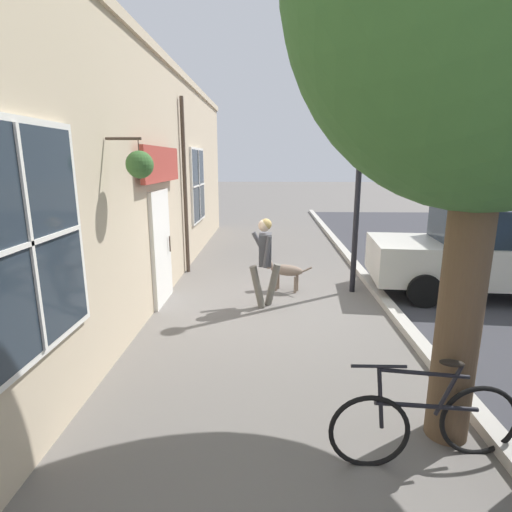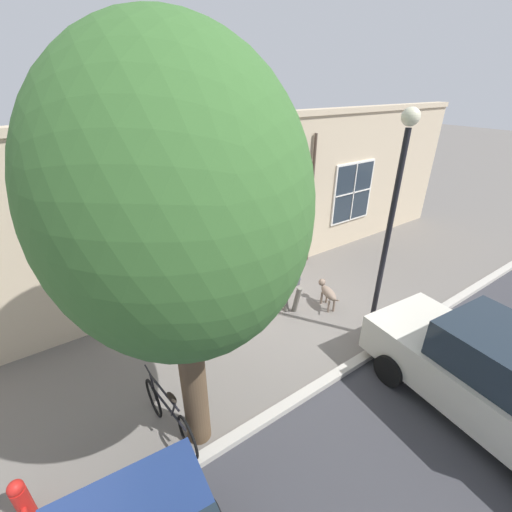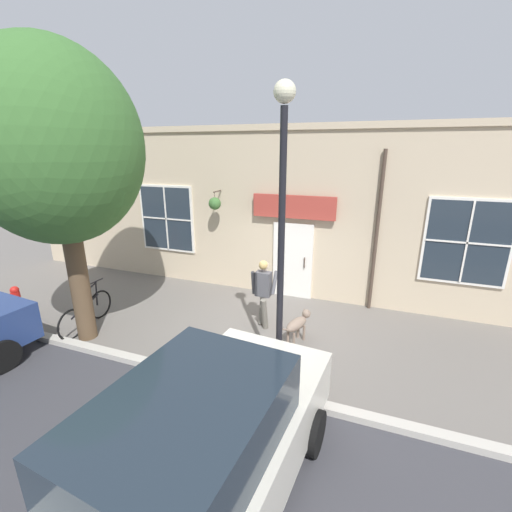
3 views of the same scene
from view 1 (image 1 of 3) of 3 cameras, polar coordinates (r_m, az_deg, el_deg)
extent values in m
plane|color=#66605B|center=(7.41, 3.15, -7.21)|extent=(90.00, 90.00, 0.00)
cube|color=#B2ADA3|center=(7.70, 18.31, -6.61)|extent=(0.20, 28.00, 0.12)
cube|color=#C6B293|center=(7.28, -15.73, 9.86)|extent=(0.30, 18.00, 4.44)
cube|color=#C6B293|center=(7.51, -16.98, 27.60)|extent=(0.42, 18.00, 0.16)
cube|color=white|center=(7.58, -13.50, 1.17)|extent=(0.10, 1.10, 2.10)
cube|color=#232D38|center=(7.58, -13.26, 0.80)|extent=(0.03, 0.90, 1.90)
cylinder|color=#47382D|center=(7.88, -12.20, 1.71)|extent=(0.03, 0.03, 0.30)
cube|color=#AD3D33|center=(7.39, -13.38, 12.62)|extent=(0.08, 2.20, 0.60)
cylinder|color=#47382D|center=(9.46, -10.10, 9.51)|extent=(0.09, 0.09, 3.99)
cylinder|color=#47382D|center=(5.32, -18.42, 15.63)|extent=(0.44, 0.04, 0.04)
cylinder|color=#47382D|center=(5.26, -16.38, 13.84)|extent=(0.01, 0.01, 0.34)
cone|color=#2D2823|center=(5.26, -16.22, 11.44)|extent=(0.32, 0.32, 0.18)
sphere|color=#3D6B33|center=(5.26, -16.28, 12.42)|extent=(0.34, 0.34, 0.34)
cube|color=white|center=(3.79, -30.12, 1.57)|extent=(0.08, 1.82, 2.02)
cube|color=#232D38|center=(3.77, -29.73, 1.57)|extent=(0.03, 1.70, 1.90)
cube|color=white|center=(3.76, -29.47, 1.58)|extent=(0.04, 0.04, 1.90)
cube|color=white|center=(3.76, -29.47, 1.58)|extent=(0.04, 1.70, 0.04)
cube|color=white|center=(11.39, -8.37, 9.97)|extent=(0.08, 1.82, 2.02)
cube|color=#232D38|center=(11.38, -8.22, 9.98)|extent=(0.03, 1.70, 1.90)
cube|color=white|center=(11.38, -8.12, 9.98)|extent=(0.04, 0.04, 1.90)
cube|color=white|center=(11.38, -8.12, 9.98)|extent=(0.04, 1.70, 0.04)
cylinder|color=#6B665B|center=(7.23, 0.20, -4.43)|extent=(0.29, 0.14, 0.79)
cylinder|color=#6B665B|center=(7.38, 2.40, -4.08)|extent=(0.29, 0.14, 0.79)
cube|color=#4C4C51|center=(7.13, 1.34, 0.95)|extent=(0.23, 0.34, 0.57)
sphere|color=beige|center=(7.05, 1.19, 4.38)|extent=(0.22, 0.22, 0.22)
sphere|color=tan|center=(7.04, 1.44, 4.55)|extent=(0.20, 0.20, 0.20)
cylinder|color=#4C4C51|center=(6.90, 1.61, 0.58)|extent=(0.16, 0.09, 0.57)
cylinder|color=#4C4C51|center=(7.35, 0.61, 1.54)|extent=(0.33, 0.09, 0.52)
ellipsoid|color=#7F6B5B|center=(8.16, 4.42, -2.03)|extent=(0.72, 0.45, 0.23)
cylinder|color=#7F6B5B|center=(8.22, 2.88, -3.85)|extent=(0.06, 0.06, 0.34)
cylinder|color=#7F6B5B|center=(8.36, 3.19, -3.56)|extent=(0.06, 0.06, 0.34)
cylinder|color=#7F6B5B|center=(8.11, 5.62, -4.13)|extent=(0.06, 0.06, 0.34)
cylinder|color=#7F6B5B|center=(8.25, 5.89, -3.84)|extent=(0.06, 0.06, 0.34)
sphere|color=#7F6B5B|center=(8.25, 1.78, -1.19)|extent=(0.19, 0.19, 0.19)
cone|color=#7F6B5B|center=(8.29, 1.05, -1.26)|extent=(0.12, 0.12, 0.09)
cone|color=#7F6B5B|center=(8.18, 1.73, -0.68)|extent=(0.06, 0.06, 0.07)
cone|color=#7F6B5B|center=(8.27, 1.96, -0.53)|extent=(0.06, 0.06, 0.07)
cylinder|color=#7F6B5B|center=(8.04, 7.29, -1.95)|extent=(0.21, 0.10, 0.14)
cylinder|color=brown|center=(4.06, 27.37, -5.04)|extent=(0.39, 0.39, 2.86)
sphere|color=#38662D|center=(4.27, 26.54, 23.52)|extent=(2.00, 2.00, 2.00)
torus|color=black|center=(3.89, 15.86, -23.00)|extent=(0.70, 0.05, 0.70)
torus|color=black|center=(4.37, 29.25, -19.88)|extent=(0.70, 0.05, 0.70)
cylinder|color=black|center=(4.00, 23.29, -19.11)|extent=(0.97, 0.21, 0.20)
cylinder|color=black|center=(4.02, 25.80, -16.88)|extent=(0.23, 0.08, 0.47)
cylinder|color=black|center=(3.82, 23.08, -15.18)|extent=(0.82, 0.18, 0.17)
cylinder|color=black|center=(3.74, 17.34, -18.81)|extent=(0.11, 0.05, 0.58)
cylinder|color=black|center=(3.58, 17.14, -14.83)|extent=(0.46, 0.03, 0.03)
ellipsoid|color=black|center=(3.90, 26.20, -13.56)|extent=(0.26, 0.14, 0.10)
cube|color=beige|center=(9.05, 29.77, -0.62)|extent=(4.44, 2.13, 0.76)
cube|color=#1E2833|center=(9.01, 31.56, 3.80)|extent=(2.36, 1.74, 0.68)
cylinder|color=black|center=(7.90, 22.91, -4.59)|extent=(0.63, 0.23, 0.62)
cylinder|color=black|center=(9.53, 20.11, -1.36)|extent=(0.63, 0.23, 0.62)
cylinder|color=black|center=(8.06, 14.44, 10.71)|extent=(0.11, 0.11, 4.57)
sphere|color=beige|center=(8.33, 15.55, 27.88)|extent=(0.32, 0.32, 0.32)
camera|label=2|loc=(6.35, 76.99, 28.76)|focal=24.00mm
camera|label=3|loc=(11.57, 39.62, 17.34)|focal=24.00mm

